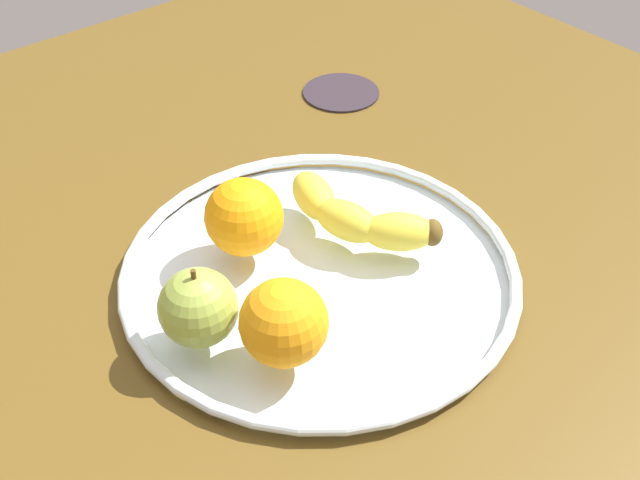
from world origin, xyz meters
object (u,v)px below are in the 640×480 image
at_px(apple, 198,308).
at_px(ambient_coaster, 341,91).
at_px(fruit_bowl, 320,271).
at_px(banana, 356,216).
at_px(orange_back_left, 284,323).
at_px(orange_front_left, 244,217).

xyz_separation_m(apple, ambient_coaster, (-0.26, 0.38, -0.05)).
distance_m(fruit_bowl, banana, 0.07).
bearing_deg(fruit_bowl, orange_back_left, -54.60).
bearing_deg(orange_back_left, apple, -145.47).
distance_m(fruit_bowl, orange_front_left, 0.09).
relative_size(banana, apple, 2.28).
bearing_deg(orange_back_left, ambient_coaster, 133.14).
bearing_deg(orange_back_left, banana, 118.19).
bearing_deg(banana, fruit_bowl, -90.98).
xyz_separation_m(fruit_bowl, ambient_coaster, (-0.25, 0.25, -0.01)).
xyz_separation_m(apple, orange_back_left, (0.06, 0.04, 0.00)).
distance_m(fruit_bowl, orange_back_left, 0.12).
relative_size(fruit_bowl, orange_back_left, 5.13).
bearing_deg(banana, orange_front_left, -132.34).
xyz_separation_m(apple, orange_front_left, (-0.07, 0.10, 0.00)).
height_order(orange_back_left, ambient_coaster, orange_back_left).
xyz_separation_m(banana, apple, (0.02, -0.19, 0.02)).
bearing_deg(orange_back_left, fruit_bowl, 125.40).
height_order(orange_front_left, orange_back_left, orange_front_left).
xyz_separation_m(orange_front_left, ambient_coaster, (-0.19, 0.29, -0.05)).
bearing_deg(fruit_bowl, apple, -87.71).
relative_size(banana, orange_back_left, 2.35).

